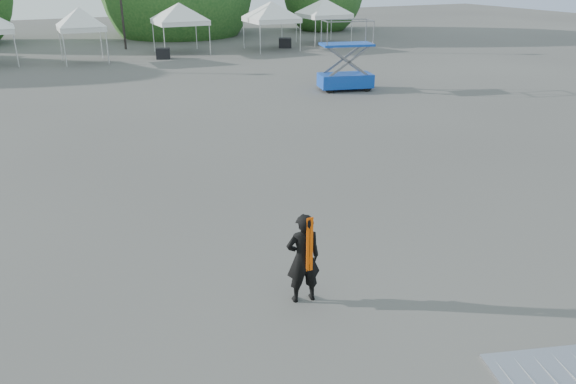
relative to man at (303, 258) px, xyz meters
name	(u,v)px	position (x,y,z in m)	size (l,w,h in m)	color
ground	(261,238)	(0.29, 2.64, -0.87)	(120.00, 120.00, 0.00)	#474442
tent_e	(79,12)	(-0.11, 29.74, 2.19)	(3.77, 3.77, 3.88)	silver
tent_f	(179,7)	(6.44, 31.01, 2.19)	(4.65, 4.65, 3.88)	silver
tent_g	(271,5)	(12.67, 29.73, 2.19)	(4.59, 4.59, 3.88)	silver
tent_h	(324,2)	(17.71, 31.20, 2.19)	(4.69, 4.69, 3.88)	silver
man	(303,258)	(0.00, 0.00, 0.00)	(0.69, 0.51, 1.73)	black
scissor_lift	(346,56)	(10.30, 15.61, 0.80)	(2.79, 1.85, 3.30)	#0B3D94
barrier_mid	(555,369)	(2.57, -3.42, -0.84)	(2.16, 1.52, 0.06)	#9EA1A6
crate_mid	(163,54)	(4.65, 29.09, -0.53)	(0.86, 0.67, 0.67)	black
crate_east	(285,43)	(14.03, 30.35, -0.52)	(0.90, 0.70, 0.70)	black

